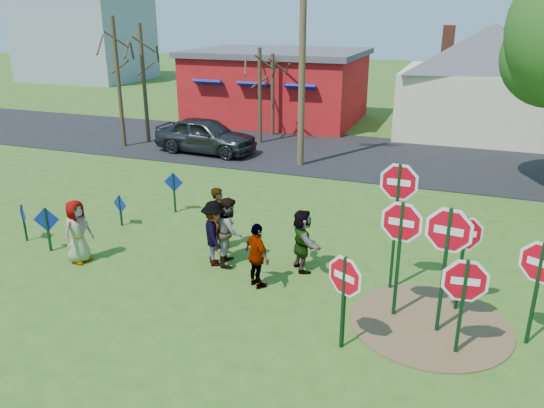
{
  "coord_description": "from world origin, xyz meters",
  "views": [
    {
      "loc": [
        4.67,
        -10.75,
        5.96
      ],
      "look_at": [
        0.34,
        1.11,
        1.33
      ],
      "focal_mm": 35.0,
      "sensor_mm": 36.0,
      "label": 1
    }
  ],
  "objects_px": {
    "stop_sign_a": "(345,283)",
    "suv": "(206,135)",
    "stop_sign_c": "(447,243)",
    "stop_sign_d": "(464,241)",
    "person_a": "(77,231)",
    "stop_sign_b": "(398,195)",
    "utility_pole": "(302,53)",
    "person_b": "(220,218)"
  },
  "relations": [
    {
      "from": "stop_sign_b",
      "to": "stop_sign_d",
      "type": "height_order",
      "value": "stop_sign_b"
    },
    {
      "from": "stop_sign_a",
      "to": "utility_pole",
      "type": "xyz_separation_m",
      "value": [
        -4.39,
        11.57,
        3.09
      ]
    },
    {
      "from": "stop_sign_c",
      "to": "person_b",
      "type": "xyz_separation_m",
      "value": [
        -5.67,
        2.06,
        -1.06
      ]
    },
    {
      "from": "stop_sign_b",
      "to": "suv",
      "type": "bearing_deg",
      "value": 137.01
    },
    {
      "from": "stop_sign_d",
      "to": "person_a",
      "type": "bearing_deg",
      "value": 164.11
    },
    {
      "from": "stop_sign_d",
      "to": "suv",
      "type": "bearing_deg",
      "value": 116.49
    },
    {
      "from": "stop_sign_b",
      "to": "stop_sign_c",
      "type": "relative_size",
      "value": 1.12
    },
    {
      "from": "stop_sign_d",
      "to": "utility_pole",
      "type": "xyz_separation_m",
      "value": [
        -6.35,
        9.45,
        2.85
      ]
    },
    {
      "from": "stop_sign_b",
      "to": "stop_sign_d",
      "type": "xyz_separation_m",
      "value": [
        1.43,
        -0.45,
        -0.67
      ]
    },
    {
      "from": "stop_sign_c",
      "to": "person_b",
      "type": "bearing_deg",
      "value": 168.61
    },
    {
      "from": "stop_sign_a",
      "to": "stop_sign_b",
      "type": "bearing_deg",
      "value": 106.15
    },
    {
      "from": "stop_sign_a",
      "to": "utility_pole",
      "type": "distance_m",
      "value": 12.75
    },
    {
      "from": "stop_sign_d",
      "to": "utility_pole",
      "type": "height_order",
      "value": "utility_pole"
    },
    {
      "from": "person_a",
      "to": "person_b",
      "type": "bearing_deg",
      "value": -46.87
    },
    {
      "from": "person_b",
      "to": "suv",
      "type": "height_order",
      "value": "person_b"
    },
    {
      "from": "person_a",
      "to": "stop_sign_a",
      "type": "bearing_deg",
      "value": -90.19
    },
    {
      "from": "stop_sign_c",
      "to": "stop_sign_b",
      "type": "bearing_deg",
      "value": 136.97
    },
    {
      "from": "stop_sign_d",
      "to": "stop_sign_c",
      "type": "bearing_deg",
      "value": -129.13
    },
    {
      "from": "stop_sign_c",
      "to": "person_a",
      "type": "xyz_separation_m",
      "value": [
        -8.65,
        0.15,
        -1.1
      ]
    },
    {
      "from": "stop_sign_a",
      "to": "stop_sign_d",
      "type": "relative_size",
      "value": 0.89
    },
    {
      "from": "person_b",
      "to": "suv",
      "type": "distance_m",
      "value": 10.08
    },
    {
      "from": "person_b",
      "to": "stop_sign_b",
      "type": "bearing_deg",
      "value": -100.92
    },
    {
      "from": "stop_sign_c",
      "to": "person_a",
      "type": "height_order",
      "value": "stop_sign_c"
    },
    {
      "from": "person_b",
      "to": "stop_sign_a",
      "type": "bearing_deg",
      "value": -131.45
    },
    {
      "from": "suv",
      "to": "person_a",
      "type": "bearing_deg",
      "value": -165.77
    },
    {
      "from": "stop_sign_c",
      "to": "person_a",
      "type": "relative_size",
      "value": 1.7
    },
    {
      "from": "stop_sign_c",
      "to": "suv",
      "type": "xyz_separation_m",
      "value": [
        -10.54,
        10.89,
        -1.1
      ]
    },
    {
      "from": "stop_sign_c",
      "to": "stop_sign_d",
      "type": "height_order",
      "value": "stop_sign_c"
    },
    {
      "from": "person_b",
      "to": "utility_pole",
      "type": "relative_size",
      "value": 0.2
    },
    {
      "from": "stop_sign_c",
      "to": "utility_pole",
      "type": "bearing_deg",
      "value": 128.7
    },
    {
      "from": "stop_sign_a",
      "to": "utility_pole",
      "type": "bearing_deg",
      "value": 138.64
    },
    {
      "from": "stop_sign_d",
      "to": "utility_pole",
      "type": "distance_m",
      "value": 11.74
    },
    {
      "from": "stop_sign_b",
      "to": "stop_sign_d",
      "type": "bearing_deg",
      "value": -15.29
    },
    {
      "from": "stop_sign_a",
      "to": "suv",
      "type": "relative_size",
      "value": 0.44
    },
    {
      "from": "person_a",
      "to": "utility_pole",
      "type": "relative_size",
      "value": 0.19
    },
    {
      "from": "stop_sign_d",
      "to": "suv",
      "type": "relative_size",
      "value": 0.5
    },
    {
      "from": "stop_sign_c",
      "to": "stop_sign_d",
      "type": "relative_size",
      "value": 1.23
    },
    {
      "from": "stop_sign_c",
      "to": "stop_sign_d",
      "type": "distance_m",
      "value": 1.06
    },
    {
      "from": "stop_sign_a",
      "to": "person_a",
      "type": "distance_m",
      "value": 7.14
    },
    {
      "from": "stop_sign_a",
      "to": "stop_sign_b",
      "type": "distance_m",
      "value": 2.78
    },
    {
      "from": "person_a",
      "to": "person_b",
      "type": "xyz_separation_m",
      "value": [
        2.97,
        1.91,
        0.04
      ]
    },
    {
      "from": "stop_sign_d",
      "to": "utility_pole",
      "type": "relative_size",
      "value": 0.27
    }
  ]
}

